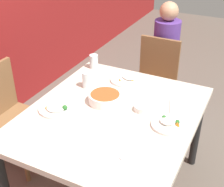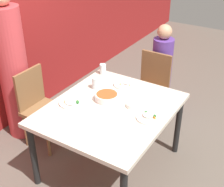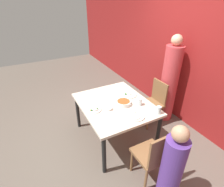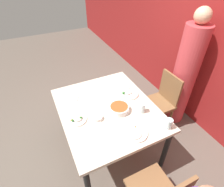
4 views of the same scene
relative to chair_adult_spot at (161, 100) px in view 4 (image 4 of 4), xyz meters
The scene contains 15 objects.
ground_plane 1.00m from the chair_adult_spot, 86.96° to the right, with size 10.00×10.00×0.00m, color #60564C.
wall_back 1.07m from the chair_adult_spot, 85.61° to the left, with size 10.00×0.06×2.70m.
dining_table 0.90m from the chair_adult_spot, 86.96° to the right, with size 1.27×1.08×0.72m.
chair_adult_spot is the anchor object (origin of this frame).
person_adult 0.46m from the chair_adult_spot, 90.00° to the left, with size 0.32×0.32×1.70m.
bowl_curry 0.84m from the chair_adult_spot, 79.38° to the right, with size 0.23×0.23×0.07m.
plate_rice_adult 1.29m from the chair_adult_spot, 86.52° to the right, with size 0.22×0.22×0.05m.
plate_rice_child 0.60m from the chair_adult_spot, 98.32° to the right, with size 0.26×0.26×0.05m.
plate_noodles 0.97m from the chair_adult_spot, 56.99° to the right, with size 0.26×0.26×0.04m.
bowl_rice_small 1.09m from the chair_adult_spot, 81.22° to the right, with size 0.11×0.11×0.04m.
glass_water_tall 0.80m from the chair_adult_spot, 36.42° to the right, with size 0.07×0.07×0.12m.
glass_water_short 0.69m from the chair_adult_spot, 63.52° to the right, with size 0.07×0.07×0.12m.
napkin_folded 0.75m from the chair_adult_spot, 133.58° to the right, with size 0.14×0.14×0.01m.
fork_steel 1.21m from the chair_adult_spot, 102.49° to the right, with size 0.17×0.10×0.01m.
spoon_steel 1.27m from the chair_adult_spot, 76.31° to the right, with size 0.18×0.07×0.01m.
Camera 4 is at (1.37, -0.60, 2.14)m, focal length 28.00 mm.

